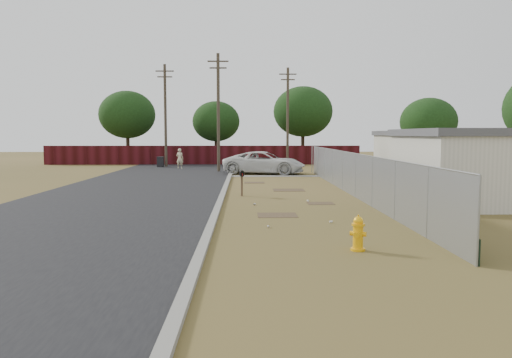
{
  "coord_description": "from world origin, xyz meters",
  "views": [
    {
      "loc": [
        -1.93,
        -22.53,
        2.87
      ],
      "look_at": [
        -1.51,
        -2.78,
        1.1
      ],
      "focal_mm": 35.0,
      "sensor_mm": 36.0,
      "label": 1
    }
  ],
  "objects_px": {
    "fire_hydrant": "(358,234)",
    "mailbox": "(242,176)",
    "pickup_truck": "(264,163)",
    "pedestrian": "(180,159)",
    "trash_bin": "(160,162)"
  },
  "relations": [
    {
      "from": "pickup_truck",
      "to": "pedestrian",
      "type": "distance_m",
      "value": 8.9
    },
    {
      "from": "mailbox",
      "to": "pickup_truck",
      "type": "xyz_separation_m",
      "value": [
        1.55,
        13.03,
        -0.14
      ]
    },
    {
      "from": "mailbox",
      "to": "pedestrian",
      "type": "bearing_deg",
      "value": 105.91
    },
    {
      "from": "fire_hydrant",
      "to": "pedestrian",
      "type": "relative_size",
      "value": 0.53
    },
    {
      "from": "fire_hydrant",
      "to": "trash_bin",
      "type": "height_order",
      "value": "trash_bin"
    },
    {
      "from": "mailbox",
      "to": "trash_bin",
      "type": "relative_size",
      "value": 1.32
    },
    {
      "from": "fire_hydrant",
      "to": "mailbox",
      "type": "relative_size",
      "value": 0.74
    },
    {
      "from": "mailbox",
      "to": "pedestrian",
      "type": "height_order",
      "value": "pedestrian"
    },
    {
      "from": "mailbox",
      "to": "pedestrian",
      "type": "relative_size",
      "value": 0.71
    },
    {
      "from": "mailbox",
      "to": "pickup_truck",
      "type": "bearing_deg",
      "value": 83.22
    },
    {
      "from": "mailbox",
      "to": "trash_bin",
      "type": "distance_m",
      "value": 21.98
    },
    {
      "from": "fire_hydrant",
      "to": "pickup_truck",
      "type": "distance_m",
      "value": 24.09
    },
    {
      "from": "mailbox",
      "to": "pickup_truck",
      "type": "distance_m",
      "value": 13.12
    },
    {
      "from": "fire_hydrant",
      "to": "trash_bin",
      "type": "bearing_deg",
      "value": 107.88
    },
    {
      "from": "pickup_truck",
      "to": "trash_bin",
      "type": "height_order",
      "value": "pickup_truck"
    }
  ]
}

